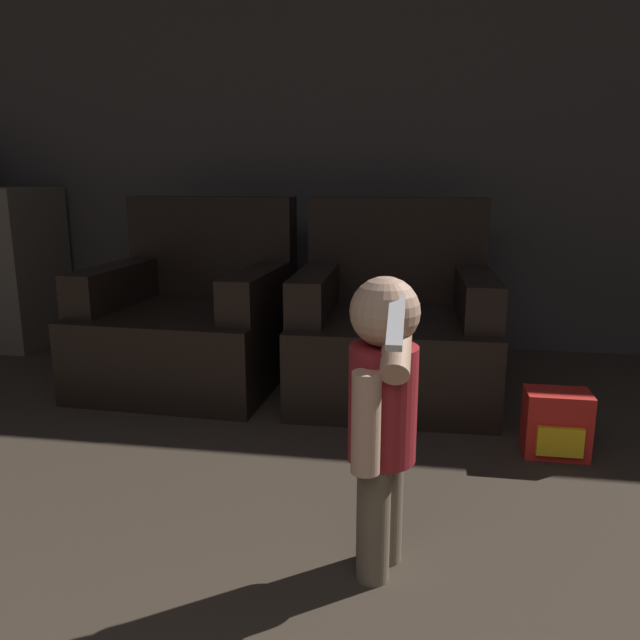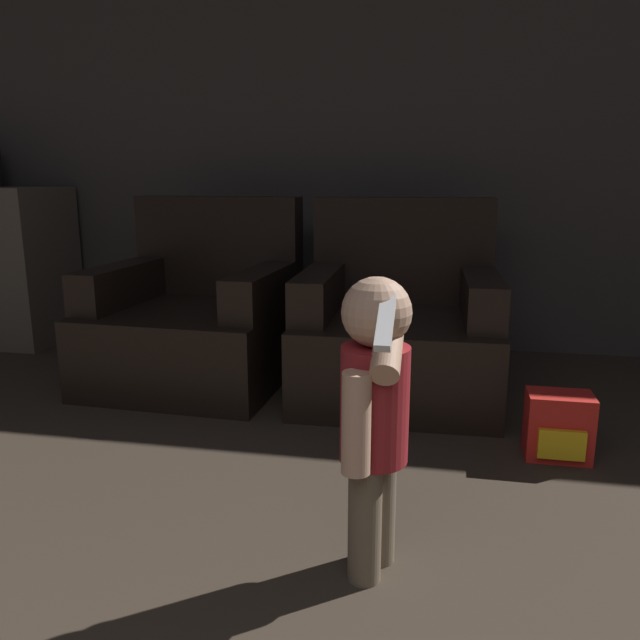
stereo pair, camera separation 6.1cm
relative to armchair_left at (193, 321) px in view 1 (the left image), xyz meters
The scene contains 5 objects.
wall_back 1.56m from the armchair_left, 45.79° to the left, with size 8.40×0.05×2.60m.
armchair_left is the anchor object (origin of this frame).
armchair_right 1.01m from the armchair_left, ahead, with size 0.92×0.93×0.91m.
person_toddler 1.81m from the armchair_left, 54.16° to the right, with size 0.17×0.31×0.78m.
toy_backpack 1.78m from the armchair_left, 21.45° to the right, with size 0.23×0.18×0.25m.
Camera 1 is at (0.30, 0.71, 1.01)m, focal length 35.00 mm.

